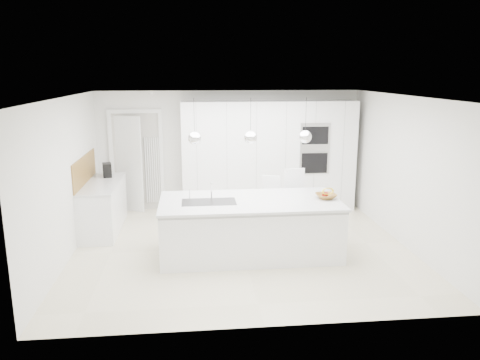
{
  "coord_description": "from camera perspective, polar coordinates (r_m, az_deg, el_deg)",
  "views": [
    {
      "loc": [
        -0.79,
        -7.32,
        2.88
      ],
      "look_at": [
        0.0,
        0.3,
        1.1
      ],
      "focal_mm": 35.0,
      "sensor_mm": 36.0,
      "label": 1
    }
  ],
  "objects": [
    {
      "name": "apple_a",
      "position": [
        7.6,
        10.47,
        -1.72
      ],
      "size": [
        0.07,
        0.07,
        0.07
      ],
      "primitive_type": "sphere",
      "color": "#A41E14",
      "rests_on": "fruit_bowl"
    },
    {
      "name": "pendant_left",
      "position": [
        7.09,
        -5.56,
        5.07
      ],
      "size": [
        0.2,
        0.2,
        0.2
      ],
      "primitive_type": "sphere",
      "color": "white",
      "rests_on": "ceiling"
    },
    {
      "name": "bar_stool_left",
      "position": [
        8.43,
        3.94,
        -3.2
      ],
      "size": [
        0.49,
        0.57,
        1.05
      ],
      "primitive_type": null,
      "rotation": [
        0.0,
        0.0,
        -0.36
      ],
      "color": "white",
      "rests_on": "floor"
    },
    {
      "name": "banana_bunch",
      "position": [
        7.56,
        10.66,
        -1.36
      ],
      "size": [
        0.25,
        0.18,
        0.23
      ],
      "primitive_type": "torus",
      "rotation": [
        1.22,
        0.0,
        0.35
      ],
      "color": "gold",
      "rests_on": "fruit_bowl"
    },
    {
      "name": "hallway_door",
      "position": [
        10.02,
        -13.9,
        1.9
      ],
      "size": [
        0.76,
        0.38,
        2.0
      ],
      "primitive_type": "cube",
      "rotation": [
        0.0,
        0.0,
        -0.44
      ],
      "color": "white",
      "rests_on": "floor"
    },
    {
      "name": "island_sink",
      "position": [
        7.32,
        -3.81,
        -3.29
      ],
      "size": [
        0.84,
        0.44,
        0.18
      ],
      "primitive_type": null,
      "color": "#3F3F42",
      "rests_on": "island_worktop"
    },
    {
      "name": "oak_backsplash",
      "position": [
        8.91,
        -18.42,
        1.2
      ],
      "size": [
        0.02,
        1.8,
        0.5
      ],
      "primitive_type": "cube",
      "color": "olive",
      "rests_on": "wall_left"
    },
    {
      "name": "fruit_bowl",
      "position": [
        7.59,
        10.43,
        -1.95
      ],
      "size": [
        0.36,
        0.36,
        0.08
      ],
      "primitive_type": "imported",
      "rotation": [
        0.0,
        0.0,
        0.13
      ],
      "color": "olive",
      "rests_on": "island_worktop"
    },
    {
      "name": "ceiling",
      "position": [
        7.38,
        0.24,
        10.12
      ],
      "size": [
        5.5,
        5.5,
        0.0
      ],
      "primitive_type": "plane",
      "rotation": [
        3.14,
        0.0,
        0.0
      ],
      "color": "white",
      "rests_on": "wall_back"
    },
    {
      "name": "island_worktop",
      "position": [
        7.4,
        1.21,
        -2.6
      ],
      "size": [
        2.84,
        1.4,
        0.04
      ],
      "primitive_type": "cube",
      "color": "silver",
      "rests_on": "island_base"
    },
    {
      "name": "doorway_frame",
      "position": [
        10.04,
        -12.45,
        2.11
      ],
      "size": [
        1.11,
        0.08,
        2.13
      ],
      "primitive_type": null,
      "color": "white",
      "rests_on": "floor"
    },
    {
      "name": "left_worktop",
      "position": [
        8.91,
        -16.49,
        -0.44
      ],
      "size": [
        0.62,
        1.82,
        0.04
      ],
      "primitive_type": "cube",
      "color": "silver",
      "rests_on": "left_base_cabinets"
    },
    {
      "name": "wall_left",
      "position": [
        7.76,
        -20.41,
        0.11
      ],
      "size": [
        0.0,
        5.0,
        5.0
      ],
      "primitive_type": "plane",
      "rotation": [
        1.57,
        0.0,
        1.57
      ],
      "color": "silver",
      "rests_on": "ground"
    },
    {
      "name": "bar_stool_right",
      "position": [
        8.35,
        6.78,
        -2.9
      ],
      "size": [
        0.47,
        0.6,
        1.19
      ],
      "primitive_type": null,
      "rotation": [
        0.0,
        0.0,
        0.16
      ],
      "color": "white",
      "rests_on": "floor"
    },
    {
      "name": "espresso_machine",
      "position": [
        9.35,
        -15.89,
        1.17
      ],
      "size": [
        0.21,
        0.28,
        0.27
      ],
      "primitive_type": "cube",
      "rotation": [
        0.0,
        0.0,
        0.21
      ],
      "color": "black",
      "rests_on": "left_worktop"
    },
    {
      "name": "floor",
      "position": [
        7.91,
        0.23,
        -8.28
      ],
      "size": [
        5.5,
        5.5,
        0.0
      ],
      "primitive_type": "plane",
      "color": "beige",
      "rests_on": "ground"
    },
    {
      "name": "pendant_right",
      "position": [
        7.3,
        7.96,
        5.24
      ],
      "size": [
        0.2,
        0.2,
        0.2
      ],
      "primitive_type": "sphere",
      "color": "white",
      "rests_on": "ceiling"
    },
    {
      "name": "apple_b",
      "position": [
        7.57,
        10.24,
        -1.77
      ],
      "size": [
        0.08,
        0.08,
        0.08
      ],
      "primitive_type": "sphere",
      "color": "#A41E14",
      "rests_on": "fruit_bowl"
    },
    {
      "name": "left_base_cabinets",
      "position": [
        9.02,
        -16.31,
        -3.22
      ],
      "size": [
        0.6,
        1.8,
        0.86
      ],
      "primitive_type": "cube",
      "color": "white",
      "rests_on": "floor"
    },
    {
      "name": "tall_cabinets",
      "position": [
        9.81,
        3.51,
        2.89
      ],
      "size": [
        3.6,
        0.6,
        2.3
      ],
      "primitive_type": "cube",
      "color": "white",
      "rests_on": "floor"
    },
    {
      "name": "wall_back",
      "position": [
        9.99,
        -1.3,
        3.68
      ],
      "size": [
        5.5,
        0.0,
        5.5
      ],
      "primitive_type": "plane",
      "rotation": [
        1.57,
        0.0,
        0.0
      ],
      "color": "silver",
      "rests_on": "ground"
    },
    {
      "name": "island_base",
      "position": [
        7.49,
        1.24,
        -6.02
      ],
      "size": [
        2.8,
        1.2,
        0.86
      ],
      "primitive_type": "cube",
      "color": "white",
      "rests_on": "floor"
    },
    {
      "name": "pendant_mid",
      "position": [
        7.15,
        1.3,
        5.19
      ],
      "size": [
        0.2,
        0.2,
        0.2
      ],
      "primitive_type": "sphere",
      "color": "white",
      "rests_on": "ceiling"
    },
    {
      "name": "radiator",
      "position": [
        10.03,
        -10.6,
        1.17
      ],
      "size": [
        0.32,
        0.04,
        1.4
      ],
      "primitive_type": null,
      "color": "white",
      "rests_on": "floor"
    },
    {
      "name": "island_tap",
      "position": [
        7.46,
        -3.51,
        -1.15
      ],
      "size": [
        0.02,
        0.02,
        0.3
      ],
      "primitive_type": "cylinder",
      "color": "white",
      "rests_on": "island_worktop"
    },
    {
      "name": "oven_stack",
      "position": [
        9.67,
        9.11,
        3.8
      ],
      "size": [
        0.62,
        0.04,
        1.05
      ],
      "primitive_type": null,
      "color": "#A5A5A8",
      "rests_on": "tall_cabinets"
    }
  ]
}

